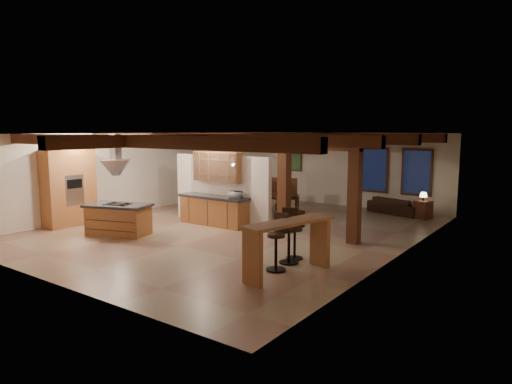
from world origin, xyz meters
The scene contains 23 objects.
ground centered at (0.00, 0.00, 0.00)m, with size 12.00×12.00×0.00m, color tan.
room_walls centered at (0.00, 0.00, 1.78)m, with size 12.00×12.00×12.00m.
ceiling_beams centered at (0.00, 0.00, 2.76)m, with size 10.00×12.00×0.28m.
timber_posts centered at (2.50, 0.50, 1.76)m, with size 2.50×0.30×2.90m.
partition_wall centered at (-1.00, 0.50, 1.10)m, with size 3.80×0.18×2.20m, color silver.
pantry_cabinet centered at (-4.67, -2.60, 1.20)m, with size 0.67×1.60×2.40m.
back_counter centered at (-1.00, 0.11, 0.48)m, with size 2.50×0.66×0.94m.
upper_display_cabinet centered at (-1.00, 0.31, 1.85)m, with size 1.80×0.36×0.95m.
range_hood centered at (-2.34, -2.53, 1.78)m, with size 1.10×1.10×1.40m.
back_windows centered at (2.80, 5.93, 1.50)m, with size 2.70×0.07×1.70m.
framed_art centered at (-1.50, 5.94, 1.70)m, with size 0.65×0.05×0.85m.
recessed_cans centered at (-2.53, -1.93, 2.87)m, with size 3.16×2.46×0.03m.
kitchen_island centered at (-2.34, -2.53, 0.46)m, with size 2.04×1.51×0.91m.
dining_table centered at (-0.78, 2.87, 0.35)m, with size 1.99×1.11×0.70m, color #421D10.
sofa centered at (3.04, 5.46, 0.29)m, with size 1.97×0.77×0.58m, color black.
microwave centered at (-0.10, 0.11, 1.05)m, with size 0.38×0.26×0.21m, color silver.
bar_counter centered at (3.61, -2.83, 0.78)m, with size 1.03×2.27×1.16m.
side_table centered at (4.11, 5.07, 0.31)m, with size 0.49×0.49×0.61m, color #412610.
table_lamp centered at (4.11, 5.07, 0.82)m, with size 0.25×0.25×0.29m.
bar_stool_a centered at (3.24, -2.68, 0.63)m, with size 0.43×0.44×1.24m.
bar_stool_b centered at (3.15, -2.06, 0.64)m, with size 0.47×0.48×1.25m.
bar_stool_c centered at (3.10, -1.68, 0.58)m, with size 0.40×0.40×1.14m.
dining_chairs centered at (-0.78, 2.87, 0.64)m, with size 2.39×2.39×1.25m.
Camera 1 is at (8.46, -10.70, 3.02)m, focal length 32.00 mm.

